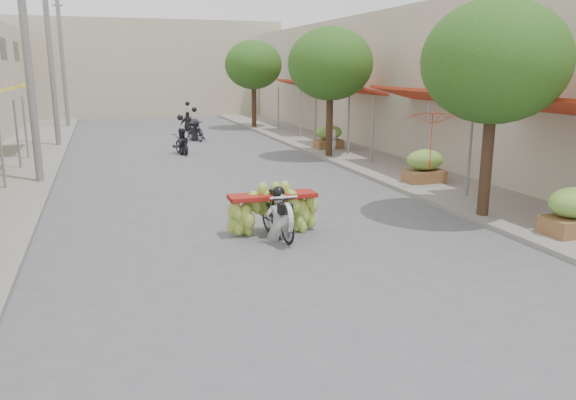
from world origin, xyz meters
The scene contains 20 objects.
ground centered at (0.00, 0.00, 0.00)m, with size 120.00×120.00×0.00m, color #57585C.
sidewalk_left centered at (-7.00, 15.00, 0.06)m, with size 4.00×60.00×0.12m, color gray.
sidewalk_right centered at (7.00, 15.00, 0.06)m, with size 4.00×60.00×0.12m, color gray.
shophouse_row_right centered at (11.99, 14.00, 3.00)m, with size 9.77×40.00×6.00m.
far_building centered at (0.00, 38.00, 3.50)m, with size 20.00×6.00×7.00m, color #BAAF93.
utility_pole_mid centered at (-5.40, 12.00, 4.03)m, with size 0.60×0.24×8.00m.
utility_pole_far centered at (-5.40, 21.00, 4.03)m, with size 0.60×0.24×8.00m.
utility_pole_back centered at (-5.40, 30.00, 4.03)m, with size 0.60×0.24×8.00m.
street_tree_near centered at (5.40, 4.00, 3.78)m, with size 3.40×3.40×5.25m.
street_tree_mid centered at (5.40, 14.00, 3.78)m, with size 3.40×3.40×5.25m.
street_tree_far centered at (5.40, 26.00, 3.78)m, with size 3.40×3.40×5.25m.
produce_crate_near centered at (6.20, 2.00, 0.71)m, with size 1.20×0.88×1.16m.
produce_crate_mid centered at (6.20, 8.00, 0.71)m, with size 1.20×0.88×1.16m.
produce_crate_far centered at (6.20, 16.00, 0.71)m, with size 1.20×0.88×1.16m.
banana_motorbike centered at (0.13, 4.22, 0.67)m, with size 2.20×1.89×1.97m.
market_umbrella centered at (5.77, 6.97, 2.49)m, with size 2.54×2.54×1.78m.
pedestrian centered at (6.18, 15.62, 1.03)m, with size 1.02×0.99×1.81m.
bg_motorbike_a centered at (-0.22, 17.00, 0.76)m, with size 0.86×1.60×1.95m.
bg_motorbike_b centered at (1.06, 21.33, 0.83)m, with size 1.17×1.88×1.95m.
bg_motorbike_c centered at (1.40, 26.08, 0.83)m, with size 1.08×1.56×1.95m.
Camera 1 is at (-3.35, -7.24, 3.68)m, focal length 35.00 mm.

